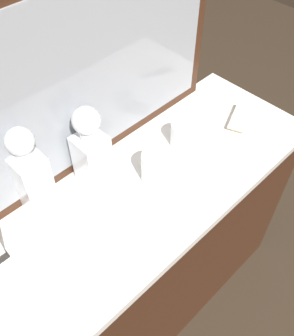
{
  "coord_description": "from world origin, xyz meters",
  "views": [
    {
      "loc": [
        -0.52,
        -0.53,
        1.75
      ],
      "look_at": [
        0.0,
        0.0,
        0.9
      ],
      "focal_mm": 41.05,
      "sensor_mm": 36.0,
      "label": 1
    }
  ],
  "objects": [
    {
      "name": "ground_plane",
      "position": [
        0.0,
        0.0,
        0.0
      ],
      "size": [
        6.0,
        6.0,
        0.0
      ],
      "primitive_type": "plane",
      "color": "#2D2319"
    },
    {
      "name": "dresser",
      "position": [
        0.0,
        0.0,
        0.41
      ],
      "size": [
        1.22,
        0.46,
        0.82
      ],
      "color": "#381E11",
      "rests_on": "ground_plane"
    },
    {
      "name": "dresser_mirror",
      "position": [
        0.0,
        0.21,
        1.12
      ],
      "size": [
        0.94,
        0.03,
        0.6
      ],
      "color": "#381E11",
      "rests_on": "dresser"
    },
    {
      "name": "crystal_decanter_far_left",
      "position": [
        -0.1,
        0.13,
        0.93
      ],
      "size": [
        0.09,
        0.09,
        0.28
      ],
      "color": "white",
      "rests_on": "dresser"
    },
    {
      "name": "crystal_decanter_rear",
      "position": [
        -0.28,
        0.16,
        0.95
      ],
      "size": [
        0.08,
        0.08,
        0.3
      ],
      "color": "white",
      "rests_on": "dresser"
    },
    {
      "name": "crystal_tumbler_front",
      "position": [
        0.21,
        0.05,
        0.86
      ],
      "size": [
        0.08,
        0.08,
        0.09
      ],
      "color": "white",
      "rests_on": "dresser"
    },
    {
      "name": "crystal_tumbler_far_right",
      "position": [
        0.03,
        0.0,
        0.87
      ],
      "size": [
        0.09,
        0.09,
        0.11
      ],
      "color": "white",
      "rests_on": "dresser"
    },
    {
      "name": "silver_brush_left",
      "position": [
        0.45,
        -0.02,
        0.83
      ],
      "size": [
        0.15,
        0.11,
        0.02
      ],
      "color": "#B7A88C",
      "rests_on": "dresser"
    }
  ]
}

